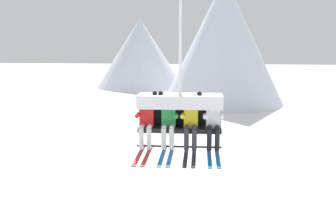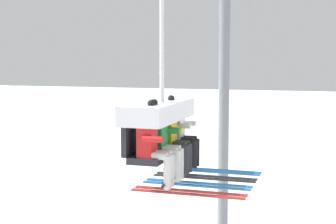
{
  "view_description": "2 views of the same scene",
  "coord_description": "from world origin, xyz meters",
  "px_view_note": "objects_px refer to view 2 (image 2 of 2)",
  "views": [
    {
      "loc": [
        -0.97,
        -10.26,
        7.46
      ],
      "look_at": [
        -1.69,
        -0.92,
        5.75
      ],
      "focal_mm": 45.0,
      "sensor_mm": 36.0,
      "label": 1
    },
    {
      "loc": [
        -9.25,
        -3.38,
        6.84
      ],
      "look_at": [
        -1.41,
        -0.9,
        5.97
      ],
      "focal_mm": 55.0,
      "sensor_mm": 36.0,
      "label": 2
    }
  ],
  "objects_px": {
    "lift_tower_far": "(224,119)",
    "skier_white": "(184,132)",
    "chairlift_chair": "(158,117)",
    "skier_red": "(155,145)",
    "skier_green": "(165,140)",
    "skier_yellow": "(175,135)"
  },
  "relations": [
    {
      "from": "skier_yellow",
      "to": "skier_white",
      "type": "xyz_separation_m",
      "value": [
        0.5,
        -0.01,
        -0.02
      ]
    },
    {
      "from": "lift_tower_far",
      "to": "skier_white",
      "type": "distance_m",
      "value": 8.34
    },
    {
      "from": "skier_red",
      "to": "skier_yellow",
      "type": "bearing_deg",
      "value": 0.0
    },
    {
      "from": "chairlift_chair",
      "to": "skier_green",
      "type": "xyz_separation_m",
      "value": [
        -0.26,
        -0.21,
        -0.32
      ]
    },
    {
      "from": "skier_yellow",
      "to": "skier_white",
      "type": "bearing_deg",
      "value": -0.78
    },
    {
      "from": "chairlift_chair",
      "to": "skier_red",
      "type": "distance_m",
      "value": 0.85
    },
    {
      "from": "chairlift_chair",
      "to": "skier_yellow",
      "type": "height_order",
      "value": "chairlift_chair"
    },
    {
      "from": "skier_red",
      "to": "skier_yellow",
      "type": "height_order",
      "value": "same"
    },
    {
      "from": "chairlift_chair",
      "to": "lift_tower_far",
      "type": "bearing_deg",
      "value": 4.51
    },
    {
      "from": "lift_tower_far",
      "to": "skier_green",
      "type": "relative_size",
      "value": 5.44
    },
    {
      "from": "skier_green",
      "to": "chairlift_chair",
      "type": "bearing_deg",
      "value": 39.66
    },
    {
      "from": "skier_white",
      "to": "skier_green",
      "type": "bearing_deg",
      "value": 179.62
    },
    {
      "from": "lift_tower_far",
      "to": "skier_white",
      "type": "height_order",
      "value": "lift_tower_far"
    },
    {
      "from": "lift_tower_far",
      "to": "skier_green",
      "type": "xyz_separation_m",
      "value": [
        -9.28,
        -0.92,
        0.77
      ]
    },
    {
      "from": "lift_tower_far",
      "to": "skier_green",
      "type": "height_order",
      "value": "lift_tower_far"
    },
    {
      "from": "chairlift_chair",
      "to": "skier_red",
      "type": "relative_size",
      "value": 2.39
    },
    {
      "from": "skier_green",
      "to": "skier_white",
      "type": "bearing_deg",
      "value": -0.38
    },
    {
      "from": "skier_yellow",
      "to": "skier_red",
      "type": "bearing_deg",
      "value": 180.0
    },
    {
      "from": "lift_tower_far",
      "to": "skier_red",
      "type": "bearing_deg",
      "value": -174.6
    },
    {
      "from": "skier_red",
      "to": "skier_white",
      "type": "distance_m",
      "value": 1.52
    },
    {
      "from": "chairlift_chair",
      "to": "skier_yellow",
      "type": "xyz_separation_m",
      "value": [
        0.26,
        -0.21,
        -0.32
      ]
    },
    {
      "from": "skier_white",
      "to": "chairlift_chair",
      "type": "bearing_deg",
      "value": 163.88
    }
  ]
}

